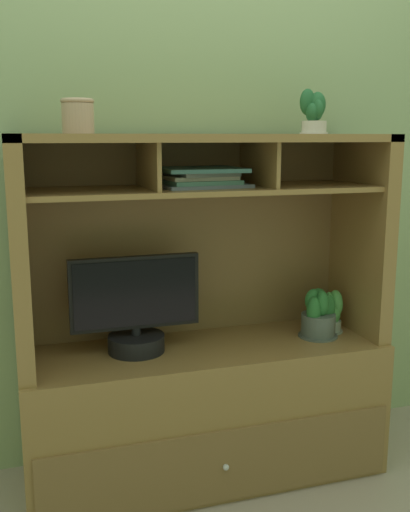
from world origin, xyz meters
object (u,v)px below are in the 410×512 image
at_px(potted_succulent, 314,113).
at_px(ceramic_vase, 78,116).
at_px(potted_orchid, 318,316).
at_px(potted_fern, 330,312).
at_px(media_console, 204,373).
at_px(magazine_stack_left, 200,177).
at_px(tv_monitor, 136,314).

relative_size(potted_succulent, ceramic_vase, 1.47).
height_order(potted_orchid, potted_fern, potted_orchid).
bearing_deg(ceramic_vase, media_console, 2.17).
relative_size(potted_orchid, potted_fern, 1.11).
distance_m(potted_fern, potted_succulent, 0.85).
relative_size(media_console, potted_fern, 7.87).
relative_size(potted_fern, ceramic_vase, 1.51).
bearing_deg(potted_fern, magazine_stack_left, 180.00).
bearing_deg(potted_succulent, tv_monitor, -179.12).
distance_m(tv_monitor, potted_orchid, 0.78).
xyz_separation_m(potted_fern, ceramic_vase, (-1.05, -0.02, 0.83)).
height_order(tv_monitor, potted_succulent, potted_succulent).
xyz_separation_m(media_console, potted_fern, (0.58, 0.00, 0.21)).
distance_m(tv_monitor, magazine_stack_left, 0.59).
distance_m(potted_succulent, ceramic_vase, 0.95).
distance_m(potted_orchid, potted_succulent, 0.85).
bearing_deg(tv_monitor, potted_orchid, -3.82).
xyz_separation_m(magazine_stack_left, ceramic_vase, (-0.46, -0.02, 0.23)).
bearing_deg(tv_monitor, media_console, -1.99).
bearing_deg(magazine_stack_left, tv_monitor, 178.73).
relative_size(magazine_stack_left, ceramic_vase, 2.95).
bearing_deg(media_console, potted_succulent, 2.57).
xyz_separation_m(media_console, potted_succulent, (0.47, 0.02, 1.06)).
bearing_deg(magazine_stack_left, media_console, -14.18).
bearing_deg(potted_succulent, potted_orchid, -71.18).
bearing_deg(ceramic_vase, potted_succulent, 2.37).
bearing_deg(magazine_stack_left, potted_succulent, 2.04).
distance_m(magazine_stack_left, ceramic_vase, 0.51).
xyz_separation_m(potted_orchid, potted_fern, (0.08, 0.05, -0.00)).
bearing_deg(potted_fern, potted_orchid, -150.70).
relative_size(media_console, magazine_stack_left, 4.04).
height_order(potted_fern, ceramic_vase, ceramic_vase).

